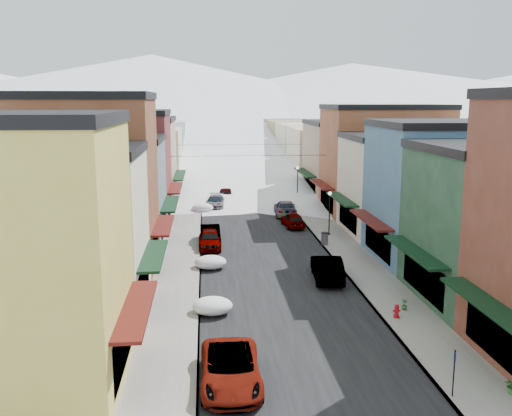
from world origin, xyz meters
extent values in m
cube|color=black|center=(0.00, 60.00, 0.01)|extent=(10.00, 160.00, 0.01)
cube|color=gray|center=(-6.60, 60.00, 0.07)|extent=(3.20, 160.00, 0.15)
cube|color=gray|center=(6.60, 60.00, 0.07)|extent=(3.20, 160.00, 0.15)
cube|color=slate|center=(-5.05, 60.00, 0.07)|extent=(0.10, 160.00, 0.15)
cube|color=slate|center=(5.05, 60.00, 0.07)|extent=(0.10, 160.00, 0.15)
cube|color=#4E120D|center=(-7.60, 4.00, 3.20)|extent=(1.20, 7.22, 0.15)
cube|color=beige|center=(-13.20, 12.50, 4.50)|extent=(10.00, 8.00, 9.00)
cube|color=black|center=(-13.20, 12.50, 9.25)|extent=(10.20, 8.20, 0.50)
cube|color=black|center=(-7.60, 12.50, 3.20)|extent=(1.20, 6.80, 0.15)
cube|color=brown|center=(-13.70, 20.50, 6.00)|extent=(11.00, 8.00, 12.00)
cube|color=black|center=(-13.70, 20.50, 12.25)|extent=(11.20, 8.20, 0.50)
cube|color=#4E120D|center=(-7.60, 20.50, 3.20)|extent=(1.20, 6.80, 0.15)
cube|color=slate|center=(-13.20, 29.00, 4.25)|extent=(10.00, 9.00, 8.50)
cube|color=black|center=(-13.20, 29.00, 8.75)|extent=(10.20, 9.20, 0.50)
cube|color=black|center=(-7.60, 29.00, 3.20)|extent=(1.20, 7.65, 0.15)
cube|color=maroon|center=(-14.20, 38.00, 5.25)|extent=(12.00, 9.00, 10.50)
cube|color=black|center=(-14.20, 38.00, 10.75)|extent=(12.20, 9.20, 0.50)
cube|color=#4E120D|center=(-7.60, 38.00, 3.20)|extent=(1.20, 7.65, 0.15)
cube|color=tan|center=(-13.20, 48.00, 4.75)|extent=(10.00, 11.00, 9.50)
cube|color=black|center=(-13.20, 48.00, 9.75)|extent=(10.20, 11.20, 0.50)
cube|color=black|center=(-7.60, 48.00, 3.20)|extent=(1.20, 9.35, 0.15)
cube|color=black|center=(7.60, 3.00, 3.20)|extent=(1.20, 7.65, 0.15)
cube|color=#1F402B|center=(13.20, 12.00, 4.50)|extent=(10.00, 9.00, 9.00)
cube|color=black|center=(7.60, 12.00, 3.20)|extent=(1.20, 7.65, 0.15)
cube|color=#3B6385|center=(13.20, 21.00, 5.00)|extent=(10.00, 9.00, 10.00)
cube|color=black|center=(13.20, 21.00, 10.25)|extent=(10.20, 9.20, 0.50)
cube|color=#4E120D|center=(7.60, 21.00, 3.20)|extent=(1.20, 7.65, 0.15)
cube|color=beige|center=(13.70, 30.00, 4.25)|extent=(11.00, 9.00, 8.50)
cube|color=black|center=(13.70, 30.00, 8.75)|extent=(11.20, 9.20, 0.50)
cube|color=black|center=(7.60, 30.00, 3.20)|extent=(1.20, 7.65, 0.15)
cube|color=brown|center=(14.20, 39.00, 5.50)|extent=(12.00, 9.00, 11.00)
cube|color=black|center=(14.20, 39.00, 11.25)|extent=(12.20, 9.20, 0.50)
cube|color=#4E120D|center=(7.60, 39.00, 3.20)|extent=(1.20, 7.65, 0.15)
cube|color=#937860|center=(13.20, 49.00, 4.50)|extent=(10.00, 11.00, 9.00)
cube|color=black|center=(13.20, 49.00, 9.25)|extent=(10.20, 11.20, 0.50)
cube|color=black|center=(7.60, 49.00, 3.20)|extent=(1.20, 9.35, 0.15)
cube|color=gray|center=(-12.50, 62.00, 4.00)|extent=(9.00, 13.00, 8.00)
cube|color=gray|center=(12.50, 62.00, 4.00)|extent=(9.00, 13.00, 8.00)
cube|color=gray|center=(-12.50, 76.00, 4.00)|extent=(9.00, 13.00, 8.00)
cube|color=gray|center=(12.50, 76.00, 4.00)|extent=(9.00, 13.00, 8.00)
cube|color=gray|center=(-12.50, 90.00, 4.00)|extent=(9.00, 13.00, 8.00)
cube|color=gray|center=(12.50, 90.00, 4.00)|extent=(9.00, 13.00, 8.00)
cube|color=gray|center=(-12.50, 104.00, 4.00)|extent=(9.00, 13.00, 8.00)
cube|color=gray|center=(12.50, 104.00, 4.00)|extent=(9.00, 13.00, 8.00)
cube|color=silver|center=(0.00, 225.00, 6.00)|extent=(360.00, 40.00, 12.00)
cone|color=white|center=(-30.00, 275.00, 17.00)|extent=(300.00, 300.00, 34.00)
cone|color=white|center=(70.00, 270.00, 15.00)|extent=(320.00, 320.00, 30.00)
cylinder|color=black|center=(0.00, 40.00, 6.20)|extent=(16.40, 0.04, 0.04)
cylinder|color=black|center=(0.00, 55.00, 6.20)|extent=(16.40, 0.04, 0.04)
imported|color=white|center=(-3.64, 3.00, 0.76)|extent=(2.54, 5.47, 1.52)
imported|color=gray|center=(-4.30, 25.99, 0.77)|extent=(1.84, 4.51, 1.53)
imported|color=black|center=(-4.23, 27.42, 0.77)|extent=(1.76, 4.69, 1.53)
imported|color=gray|center=(-3.50, 43.39, 0.72)|extent=(2.46, 5.12, 1.44)
imported|color=black|center=(3.50, 16.89, 0.85)|extent=(2.24, 5.28, 1.69)
imported|color=gray|center=(3.69, 33.13, 0.71)|extent=(2.06, 4.31, 1.42)
imported|color=black|center=(3.74, 38.71, 0.79)|extent=(2.58, 5.57, 1.58)
imported|color=#94959B|center=(-2.20, 47.62, 0.80)|extent=(2.18, 4.79, 1.59)
imported|color=white|center=(1.97, 75.82, 0.83)|extent=(2.82, 5.99, 1.65)
cylinder|color=#B40918|center=(5.82, 9.51, 0.20)|extent=(0.33, 0.33, 0.10)
cylinder|color=#B40918|center=(5.82, 9.51, 0.45)|extent=(0.24, 0.24, 0.59)
sphere|color=#B40918|center=(5.82, 9.51, 0.78)|extent=(0.26, 0.26, 0.26)
cylinder|color=#B40918|center=(5.82, 9.51, 0.54)|extent=(0.44, 0.10, 0.10)
cylinder|color=black|center=(5.26, 1.00, 1.15)|extent=(0.05, 0.05, 2.01)
cube|color=navy|center=(5.26, 1.00, 1.88)|extent=(0.07, 0.27, 0.37)
cylinder|color=#545759|center=(5.20, 25.68, 0.64)|extent=(0.57, 0.57, 0.99)
cylinder|color=black|center=(5.20, 25.68, 1.16)|extent=(0.61, 0.61, 0.07)
cylinder|color=black|center=(6.34, 29.26, 0.19)|extent=(0.27, 0.27, 0.09)
cylinder|color=black|center=(6.34, 29.26, 1.94)|extent=(0.11, 0.11, 3.58)
sphere|color=white|center=(6.34, 29.26, 3.86)|extent=(0.32, 0.32, 0.32)
cylinder|color=black|center=(6.29, 46.53, 0.20)|extent=(0.28, 0.28, 0.09)
cylinder|color=black|center=(6.29, 46.53, 2.05)|extent=(0.11, 0.11, 3.79)
sphere|color=white|center=(6.29, 46.53, 4.09)|extent=(0.34, 0.34, 0.34)
imported|color=#377233|center=(7.77, 1.00, 0.49)|extent=(0.76, 0.72, 0.67)
imported|color=#2E632D|center=(6.63, 10.58, 0.45)|extent=(0.39, 0.39, 0.61)
ellipsoid|color=white|center=(-4.30, 11.29, 0.49)|extent=(2.30, 1.95, 0.97)
ellipsoid|color=white|center=(-4.10, 12.49, 0.25)|extent=(0.98, 0.89, 0.49)
ellipsoid|color=white|center=(-4.30, 20.13, 0.49)|extent=(2.29, 1.94, 0.97)
ellipsoid|color=white|center=(-4.10, 21.33, 0.25)|extent=(0.98, 0.88, 0.49)
ellipsoid|color=white|center=(-4.90, 41.22, 0.50)|extent=(2.34, 1.98, 0.99)
ellipsoid|color=white|center=(-4.70, 42.42, 0.25)|extent=(1.00, 0.90, 0.50)
camera|label=1|loc=(-4.58, -19.46, 11.97)|focal=40.00mm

